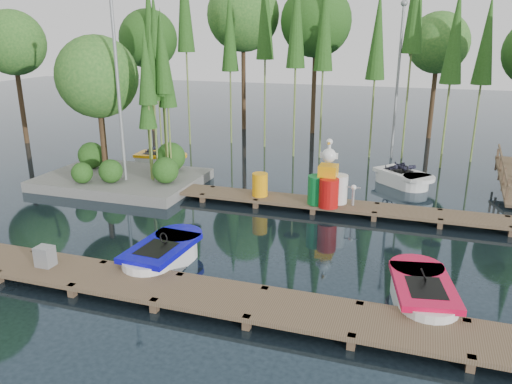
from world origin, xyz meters
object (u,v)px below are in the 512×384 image
(island, at_px, (113,104))
(utility_cabinet, at_px, (45,256))
(boat_red, at_px, (422,294))
(boat_yellow_far, at_px, (159,159))
(yellow_barrel, at_px, (260,185))
(drum_cluster, at_px, (328,186))
(boat_blue, at_px, (163,256))

(island, height_order, utility_cabinet, island)
(boat_red, bearing_deg, boat_yellow_far, 130.71)
(boat_red, xyz_separation_m, yellow_barrel, (-5.59, 5.50, 0.44))
(boat_yellow_far, height_order, utility_cabinet, boat_yellow_far)
(drum_cluster, bearing_deg, island, 173.79)
(boat_red, xyz_separation_m, drum_cluster, (-3.13, 5.34, 0.69))
(boat_yellow_far, xyz_separation_m, drum_cluster, (8.59, -3.96, 0.69))
(island, bearing_deg, yellow_barrel, -7.17)
(boat_yellow_far, height_order, drum_cluster, drum_cluster)
(boat_red, bearing_deg, drum_cluster, 109.54)
(island, xyz_separation_m, boat_yellow_far, (0.15, 3.01, -2.92))
(island, xyz_separation_m, utility_cabinet, (2.92, -7.79, -2.63))
(boat_red, bearing_deg, yellow_barrel, 124.59)
(boat_blue, bearing_deg, utility_cabinet, -145.46)
(boat_red, relative_size, yellow_barrel, 3.59)
(boat_blue, bearing_deg, boat_yellow_far, 122.76)
(utility_cabinet, bearing_deg, drum_cluster, 49.59)
(island, distance_m, utility_cabinet, 8.72)
(yellow_barrel, bearing_deg, boat_red, -44.56)
(yellow_barrel, height_order, drum_cluster, drum_cluster)
(island, xyz_separation_m, yellow_barrel, (6.29, -0.79, -2.47))
(island, bearing_deg, boat_yellow_far, 87.12)
(utility_cabinet, relative_size, yellow_barrel, 0.62)
(yellow_barrel, xyz_separation_m, drum_cluster, (2.46, -0.16, 0.25))
(boat_blue, height_order, utility_cabinet, boat_blue)
(boat_yellow_far, bearing_deg, utility_cabinet, -60.89)
(boat_blue, bearing_deg, island, 133.93)
(yellow_barrel, bearing_deg, boat_yellow_far, 148.20)
(boat_yellow_far, bearing_deg, drum_cluster, -10.02)
(drum_cluster, bearing_deg, yellow_barrel, 176.27)
(yellow_barrel, bearing_deg, drum_cluster, -3.73)
(boat_red, bearing_deg, boat_blue, 169.28)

